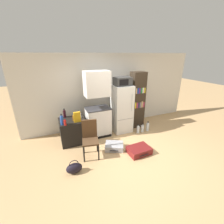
{
  "coord_description": "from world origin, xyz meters",
  "views": [
    {
      "loc": [
        -1.93,
        -2.91,
        2.52
      ],
      "look_at": [
        -0.34,
        0.85,
        0.94
      ],
      "focal_mm": 24.0,
      "sensor_mm": 36.0,
      "label": 1
    }
  ],
  "objects": [
    {
      "name": "water_bottle_front",
      "position": [
        1.04,
        0.92,
        0.15
      ],
      "size": [
        0.1,
        0.1,
        0.35
      ],
      "color": "silver",
      "rests_on": "ground_plane"
    },
    {
      "name": "side_table",
      "position": [
        -1.46,
        1.25,
        0.36
      ],
      "size": [
        0.74,
        0.69,
        0.72
      ],
      "color": "black",
      "rests_on": "ground_plane"
    },
    {
      "name": "microwave",
      "position": [
        0.21,
        1.31,
        1.73
      ],
      "size": [
        0.52,
        0.39,
        0.26
      ],
      "color": "#333333",
      "rests_on": "refrigerator"
    },
    {
      "name": "wall_back",
      "position": [
        0.2,
        2.0,
        1.28
      ],
      "size": [
        6.4,
        0.1,
        2.56
      ],
      "color": "silver",
      "rests_on": "ground_plane"
    },
    {
      "name": "chair",
      "position": [
        -1.15,
        0.41,
        0.57
      ],
      "size": [
        0.47,
        0.48,
        0.98
      ],
      "rotation": [
        0.0,
        0.0,
        -0.21
      ],
      "color": "black",
      "rests_on": "ground_plane"
    },
    {
      "name": "suitcase_large_flat",
      "position": [
        0.07,
        -0.06,
        0.09
      ],
      "size": [
        0.61,
        0.48,
        0.18
      ],
      "rotation": [
        0.0,
        0.0,
        0.04
      ],
      "color": "maroon",
      "rests_on": "ground_plane"
    },
    {
      "name": "bottle_blue_soda",
      "position": [
        -1.75,
        1.02,
        0.85
      ],
      "size": [
        0.09,
        0.09,
        0.31
      ],
      "color": "#1E47A3",
      "rests_on": "side_table"
    },
    {
      "name": "cereal_box",
      "position": [
        -1.33,
        1.04,
        0.87
      ],
      "size": [
        0.19,
        0.07,
        0.3
      ],
      "color": "gold",
      "rests_on": "side_table"
    },
    {
      "name": "bottle_ketchup_red",
      "position": [
        -1.68,
        0.95,
        0.8
      ],
      "size": [
        0.06,
        0.06,
        0.2
      ],
      "color": "#AD1914",
      "rests_on": "side_table"
    },
    {
      "name": "bottle_amber_beer",
      "position": [
        -1.41,
        1.16,
        0.81
      ],
      "size": [
        0.07,
        0.07,
        0.21
      ],
      "color": "brown",
      "rests_on": "side_table"
    },
    {
      "name": "suitcase_small_flat",
      "position": [
        -0.47,
        0.38,
        0.08
      ],
      "size": [
        0.63,
        0.58,
        0.16
      ],
      "rotation": [
        0.0,
        0.0,
        -0.46
      ],
      "color": "#99999E",
      "rests_on": "ground_plane"
    },
    {
      "name": "bookshelf",
      "position": [
        0.86,
        1.42,
        0.99
      ],
      "size": [
        0.47,
        0.36,
        1.98
      ],
      "color": "#2D2319",
      "rests_on": "ground_plane"
    },
    {
      "name": "water_bottle_middle",
      "position": [
        0.83,
        0.92,
        0.13
      ],
      "size": [
        0.1,
        0.1,
        0.31
      ],
      "color": "silver",
      "rests_on": "ground_plane"
    },
    {
      "name": "water_bottle_back",
      "position": [
        0.65,
        0.91,
        0.13
      ],
      "size": [
        0.1,
        0.1,
        0.32
      ],
      "color": "silver",
      "rests_on": "ground_plane"
    },
    {
      "name": "handbag",
      "position": [
        -1.67,
        -0.1,
        0.12
      ],
      "size": [
        0.36,
        0.2,
        0.33
      ],
      "color": "black",
      "rests_on": "ground_plane"
    },
    {
      "name": "refrigerator",
      "position": [
        0.21,
        1.31,
        0.8
      ],
      "size": [
        0.62,
        0.6,
        1.6
      ],
      "color": "silver",
      "rests_on": "ground_plane"
    },
    {
      "name": "bottle_milk_white",
      "position": [
        -1.2,
        1.29,
        0.8
      ],
      "size": [
        0.06,
        0.06,
        0.2
      ],
      "color": "white",
      "rests_on": "side_table"
    },
    {
      "name": "kitchen_hutch",
      "position": [
        -0.63,
        1.33,
        0.97
      ],
      "size": [
        0.76,
        0.54,
        2.08
      ],
      "color": "white",
      "rests_on": "ground_plane"
    },
    {
      "name": "bottle_wine_dark",
      "position": [
        -1.62,
        1.54,
        0.83
      ],
      "size": [
        0.09,
        0.09,
        0.27
      ],
      "color": "black",
      "rests_on": "side_table"
    },
    {
      "name": "ground_plane",
      "position": [
        0.0,
        0.0,
        0.0
      ],
      "size": [
        24.0,
        24.0,
        0.0
      ],
      "primitive_type": "plane",
      "color": "tan"
    }
  ]
}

